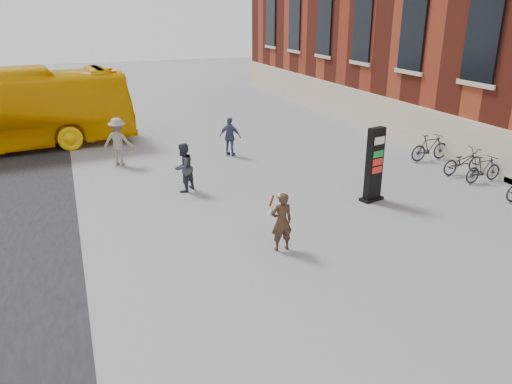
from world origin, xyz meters
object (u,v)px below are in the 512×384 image
object	(u,v)px
bike_7	(430,147)
info_pylon	(374,165)
pedestrian_c	(230,137)
bike_5	(484,169)
woman	(282,221)
bike_6	(463,161)
pedestrian_b	(118,142)
pedestrian_a	(183,168)

from	to	relation	value
bike_7	info_pylon	bearing A→B (deg)	122.31
pedestrian_c	bike_5	size ratio (longest dim) A/B	1.01
info_pylon	pedestrian_c	world-z (taller)	info_pylon
pedestrian_c	info_pylon	bearing A→B (deg)	151.93
woman	bike_6	distance (m)	9.41
bike_6	pedestrian_b	bearing A→B (deg)	61.61
woman	pedestrian_b	distance (m)	9.55
pedestrian_a	info_pylon	bearing A→B (deg)	111.67
woman	pedestrian_b	bearing A→B (deg)	-70.66
woman	pedestrian_c	size ratio (longest dim) A/B	0.97
pedestrian_c	bike_6	world-z (taller)	pedestrian_c
info_pylon	pedestrian_b	distance (m)	9.91
pedestrian_a	pedestrian_c	size ratio (longest dim) A/B	1.04
info_pylon	woman	distance (m)	4.67
info_pylon	bike_7	world-z (taller)	info_pylon
info_pylon	pedestrian_a	xyz separation A→B (m)	(-5.43, 2.99, -0.36)
bike_7	pedestrian_b	bearing A→B (deg)	71.28
pedestrian_b	bike_5	world-z (taller)	pedestrian_b
info_pylon	pedestrian_c	xyz separation A→B (m)	(-2.62, 6.57, -0.39)
pedestrian_a	bike_6	size ratio (longest dim) A/B	0.91
woman	pedestrian_b	world-z (taller)	pedestrian_b
woman	bike_7	distance (m)	10.21
pedestrian_a	bike_5	distance (m)	10.52
info_pylon	woman	size ratio (longest dim) A/B	1.53
woman	bike_5	xyz separation A→B (m)	(8.80, 2.30, -0.32)
pedestrian_c	bike_7	xyz separation A→B (m)	(7.30, -3.57, -0.26)
woman	pedestrian_a	xyz separation A→B (m)	(-1.31, 5.16, 0.03)
pedestrian_b	bike_5	xyz separation A→B (m)	(11.79, -6.77, -0.45)
pedestrian_a	pedestrian_b	bearing A→B (deg)	-106.40
woman	bike_6	xyz separation A→B (m)	(8.80, 3.31, -0.32)
pedestrian_a	bike_6	xyz separation A→B (m)	(10.12, -1.85, -0.35)
bike_7	pedestrian_c	bearing A→B (deg)	63.56
info_pylon	woman	xyz separation A→B (m)	(-4.12, -2.16, -0.39)
pedestrian_c	bike_5	xyz separation A→B (m)	(7.30, -6.44, -0.32)
bike_7	bike_6	bearing A→B (deg)	179.59
pedestrian_c	bike_6	xyz separation A→B (m)	(7.30, -5.43, -0.32)
woman	info_pylon	bearing A→B (deg)	-151.15
pedestrian_b	bike_7	bearing A→B (deg)	-172.09
pedestrian_c	pedestrian_b	bearing A→B (deg)	35.94
pedestrian_c	bike_5	world-z (taller)	pedestrian_c
pedestrian_c	bike_7	size ratio (longest dim) A/B	0.90
info_pylon	bike_5	distance (m)	4.74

